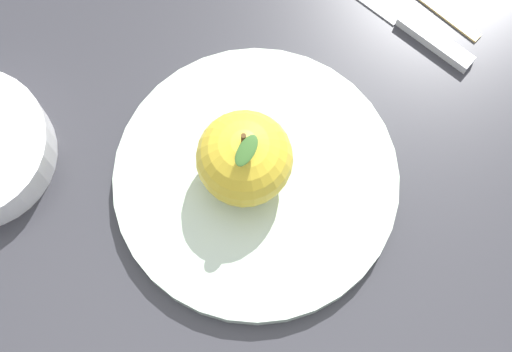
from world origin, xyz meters
TOP-DOWN VIEW (x-y plane):
  - ground_plane at (0.00, 0.00)m, footprint 2.40×2.40m
  - dinner_plate at (0.03, -0.02)m, footprint 0.22×0.22m
  - apple at (0.03, -0.02)m, footprint 0.07×0.07m
  - knife at (-0.09, 0.13)m, footprint 0.15×0.12m

SIDE VIEW (x-z plane):
  - ground_plane at x=0.00m, z-range 0.00..0.00m
  - knife at x=-0.09m, z-range 0.00..0.01m
  - dinner_plate at x=0.03m, z-range 0.00..0.02m
  - apple at x=0.03m, z-range 0.01..0.10m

